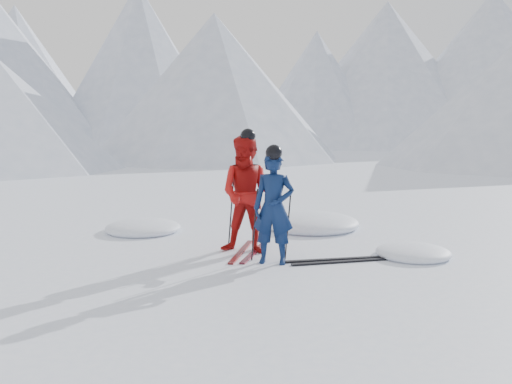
{
  "coord_description": "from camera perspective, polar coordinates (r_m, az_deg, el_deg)",
  "views": [
    {
      "loc": [
        -1.85,
        -8.37,
        2.22
      ],
      "look_at": [
        -1.74,
        0.5,
        1.1
      ],
      "focal_mm": 38.0,
      "sensor_mm": 36.0,
      "label": 1
    }
  ],
  "objects": [
    {
      "name": "ground",
      "position": [
        8.86,
        11.45,
        -7.47
      ],
      "size": [
        160.0,
        160.0,
        0.0
      ],
      "primitive_type": "plane",
      "color": "white",
      "rests_on": "ground"
    },
    {
      "name": "mountain_range",
      "position": [
        44.56,
        9.29,
        12.9
      ],
      "size": [
        106.15,
        62.94,
        15.53
      ],
      "color": "#B2BCD1",
      "rests_on": "ground"
    },
    {
      "name": "skier_blue",
      "position": [
        8.58,
        1.87,
        -1.69
      ],
      "size": [
        0.73,
        0.56,
        1.79
      ],
      "primitive_type": "imported",
      "rotation": [
        0.0,
        0.0,
        -0.21
      ],
      "color": "#0B1C43",
      "rests_on": "ground"
    },
    {
      "name": "skier_red",
      "position": [
        9.28,
        -0.85,
        -0.26
      ],
      "size": [
        1.13,
        0.97,
        2.03
      ],
      "primitive_type": "imported",
      "rotation": [
        0.0,
        0.0,
        -0.22
      ],
      "color": "#AE100D",
      "rests_on": "ground"
    },
    {
      "name": "pole_blue_left",
      "position": [
        8.77,
        -0.14,
        -3.47
      ],
      "size": [
        0.12,
        0.08,
        1.19
      ],
      "primitive_type": "cylinder",
      "rotation": [
        0.05,
        0.08,
        0.0
      ],
      "color": "black",
      "rests_on": "ground"
    },
    {
      "name": "pole_blue_right",
      "position": [
        8.89,
        3.4,
        -3.34
      ],
      "size": [
        0.12,
        0.07,
        1.19
      ],
      "primitive_type": "cylinder",
      "rotation": [
        -0.04,
        0.08,
        0.0
      ],
      "color": "black",
      "rests_on": "ground"
    },
    {
      "name": "pole_red_left",
      "position": [
        9.58,
        -2.64,
        -2.08
      ],
      "size": [
        0.13,
        0.1,
        1.35
      ],
      "primitive_type": "cylinder",
      "rotation": [
        0.06,
        0.08,
        0.0
      ],
      "color": "black",
      "rests_on": "ground"
    },
    {
      "name": "pole_red_right",
      "position": [
        9.48,
        0.97,
        -2.17
      ],
      "size": [
        0.13,
        0.09,
        1.35
      ],
      "primitive_type": "cylinder",
      "rotation": [
        -0.05,
        0.08,
        0.0
      ],
      "color": "black",
      "rests_on": "ground"
    },
    {
      "name": "ski_worn_left",
      "position": [
        9.46,
        -1.57,
        -6.28
      ],
      "size": [
        0.41,
        1.69,
        0.03
      ],
      "primitive_type": "cube",
      "rotation": [
        0.0,
        0.0,
        -0.19
      ],
      "color": "black",
      "rests_on": "ground"
    },
    {
      "name": "ski_worn_right",
      "position": [
        9.46,
        -0.11,
        -6.28
      ],
      "size": [
        0.52,
        1.67,
        0.03
      ],
      "primitive_type": "cube",
      "rotation": [
        0.0,
        0.0,
        -0.26
      ],
      "color": "black",
      "rests_on": "ground"
    },
    {
      "name": "ski_loose_a",
      "position": [
        9.02,
        8.26,
        -7.03
      ],
      "size": [
        1.69,
        0.41,
        0.03
      ],
      "primitive_type": "cube",
      "rotation": [
        0.0,
        0.0,
        1.76
      ],
      "color": "black",
      "rests_on": "ground"
    },
    {
      "name": "ski_loose_b",
      "position": [
        8.89,
        9.05,
        -7.26
      ],
      "size": [
        1.68,
        0.47,
        0.03
      ],
      "primitive_type": "cube",
      "rotation": [
        0.0,
        0.0,
        1.8
      ],
      "color": "black",
      "rests_on": "ground"
    },
    {
      "name": "snow_lumps",
      "position": [
        10.86,
        4.87,
        -4.63
      ],
      "size": [
        8.89,
        6.25,
        0.45
      ],
      "color": "white",
      "rests_on": "ground"
    }
  ]
}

